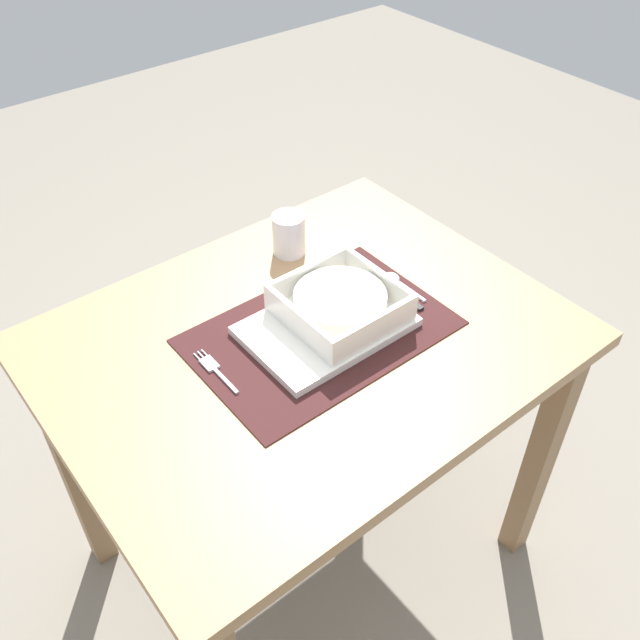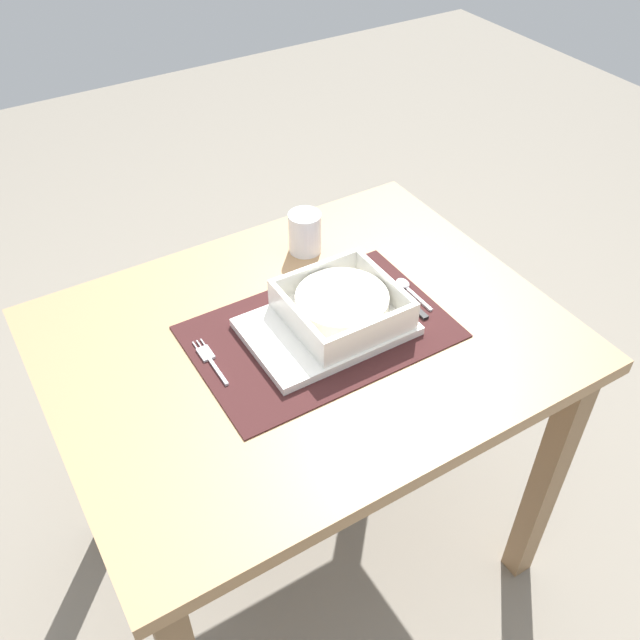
# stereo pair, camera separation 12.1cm
# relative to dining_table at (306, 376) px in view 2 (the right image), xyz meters

# --- Properties ---
(ground_plane) EXTENTS (6.00, 6.00, 0.00)m
(ground_plane) POSITION_rel_dining_table_xyz_m (0.00, 0.00, -0.61)
(ground_plane) COLOR gray
(dining_table) EXTENTS (0.92, 0.72, 0.72)m
(dining_table) POSITION_rel_dining_table_xyz_m (0.00, 0.00, 0.00)
(dining_table) COLOR #A37A51
(dining_table) RESTS_ON ground
(placemat) EXTENTS (0.46, 0.31, 0.00)m
(placemat) POSITION_rel_dining_table_xyz_m (0.03, -0.01, 0.11)
(placemat) COLOR #381919
(placemat) RESTS_ON dining_table
(serving_plate) EXTENTS (0.29, 0.20, 0.02)m
(serving_plate) POSITION_rel_dining_table_xyz_m (0.04, -0.01, 0.12)
(serving_plate) COLOR white
(serving_plate) RESTS_ON placemat
(porridge_bowl) EXTENTS (0.20, 0.20, 0.06)m
(porridge_bowl) POSITION_rel_dining_table_xyz_m (0.07, -0.01, 0.15)
(porridge_bowl) COLOR white
(porridge_bowl) RESTS_ON serving_plate
(fork) EXTENTS (0.02, 0.13, 0.00)m
(fork) POSITION_rel_dining_table_xyz_m (-0.18, 0.03, 0.11)
(fork) COLOR silver
(fork) RESTS_ON placemat
(spoon) EXTENTS (0.02, 0.11, 0.01)m
(spoon) POSITION_rel_dining_table_xyz_m (0.23, 0.01, 0.12)
(spoon) COLOR silver
(spoon) RESTS_ON placemat
(butter_knife) EXTENTS (0.01, 0.13, 0.01)m
(butter_knife) POSITION_rel_dining_table_xyz_m (0.21, -0.03, 0.12)
(butter_knife) COLOR black
(butter_knife) RESTS_ON placemat
(bread_knife) EXTENTS (0.01, 0.13, 0.01)m
(bread_knife) POSITION_rel_dining_table_xyz_m (0.19, -0.00, 0.12)
(bread_knife) COLOR #59331E
(bread_knife) RESTS_ON placemat
(drinking_glass) EXTENTS (0.07, 0.07, 0.09)m
(drinking_glass) POSITION_rel_dining_table_xyz_m (0.13, 0.23, 0.15)
(drinking_glass) COLOR white
(drinking_glass) RESTS_ON dining_table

